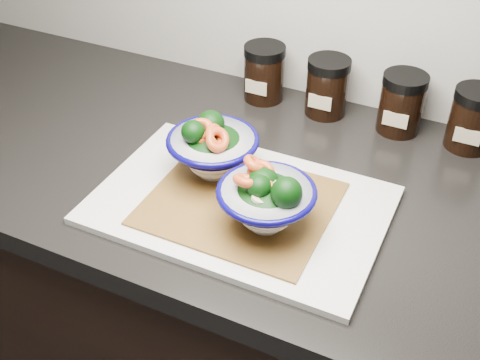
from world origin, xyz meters
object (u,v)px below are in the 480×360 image
at_px(cutting_board, 240,205).
at_px(spice_jar_b, 327,87).
at_px(spice_jar_a, 264,73).
at_px(spice_jar_d, 473,119).
at_px(bowl_right, 267,200).
at_px(bowl_left, 212,148).
at_px(spice_jar_c, 402,103).

bearing_deg(cutting_board, spice_jar_b, 85.67).
bearing_deg(spice_jar_a, spice_jar_d, 0.00).
bearing_deg(bowl_right, bowl_left, 148.19).
height_order(bowl_left, bowl_right, same).
distance_m(bowl_left, spice_jar_b, 0.30).
relative_size(cutting_board, spice_jar_b, 3.98).
relative_size(spice_jar_a, spice_jar_d, 1.00).
relative_size(cutting_board, bowl_right, 3.07).
xyz_separation_m(cutting_board, spice_jar_d, (0.29, 0.33, 0.05)).
bearing_deg(bowl_left, spice_jar_a, 96.72).
height_order(bowl_right, spice_jar_a, bowl_right).
bearing_deg(cutting_board, spice_jar_a, 107.63).
xyz_separation_m(spice_jar_b, spice_jar_c, (0.14, 0.00, 0.00)).
height_order(spice_jar_b, spice_jar_c, same).
relative_size(spice_jar_c, spice_jar_d, 1.00).
bearing_deg(bowl_right, cutting_board, 150.02).
bearing_deg(spice_jar_a, spice_jar_b, 0.00).
xyz_separation_m(spice_jar_a, spice_jar_b, (0.13, 0.00, 0.00)).
bearing_deg(spice_jar_d, cutting_board, -131.36).
height_order(cutting_board, spice_jar_b, spice_jar_b).
bearing_deg(spice_jar_c, spice_jar_b, 180.00).
bearing_deg(spice_jar_c, spice_jar_a, 180.00).
distance_m(cutting_board, spice_jar_d, 0.45).
relative_size(bowl_left, spice_jar_c, 1.33).
bearing_deg(spice_jar_d, spice_jar_b, 180.00).
distance_m(spice_jar_b, spice_jar_c, 0.14).
height_order(bowl_left, spice_jar_c, bowl_left).
distance_m(bowl_right, spice_jar_a, 0.40).
bearing_deg(spice_jar_d, spice_jar_c, 180.00).
height_order(bowl_left, spice_jar_a, bowl_left).
xyz_separation_m(bowl_right, spice_jar_c, (0.11, 0.37, -0.01)).
relative_size(spice_jar_b, spice_jar_c, 1.00).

